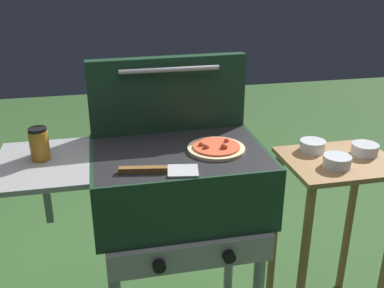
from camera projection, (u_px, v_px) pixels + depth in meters
grill at (176, 186)px, 1.68m from camera, size 0.96×0.53×0.90m
grill_lid_open at (168, 94)px, 1.77m from camera, size 0.63×0.09×0.30m
pizza_pepperoni at (216, 148)px, 1.63m from camera, size 0.21×0.21×0.04m
sauce_jar at (39, 144)px, 1.54m from camera, size 0.07×0.07×0.12m
spatula at (160, 170)px, 1.46m from camera, size 0.27×0.11×0.02m
prep_table at (333, 210)px, 1.89m from camera, size 0.44×0.36×0.80m
topping_bowl_near at (365, 149)px, 1.84m from camera, size 0.11×0.11×0.04m
topping_bowl_far at (312, 146)px, 1.87m from camera, size 0.11×0.11×0.04m
topping_bowl_middle at (337, 162)px, 1.73m from camera, size 0.11×0.11×0.04m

